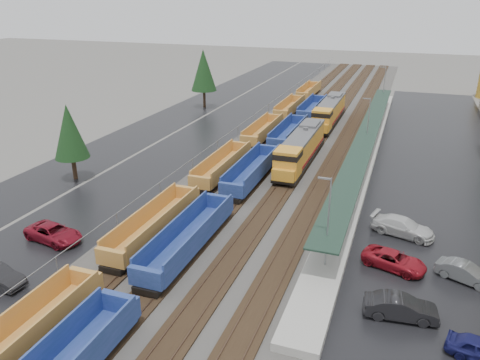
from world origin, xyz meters
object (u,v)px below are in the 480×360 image
object	(u,v)px
well_string_yellow	(223,166)
parked_car_east_c	(403,227)
parked_car_west_c	(54,233)
well_string_blue	(226,200)
locomotive_trail	(329,112)
locomotive_lead	(301,148)
parked_car_east_a	(401,308)
parked_car_east_e	(466,273)
parked_car_east_b	(394,260)

from	to	relation	value
well_string_yellow	parked_car_east_c	size ratio (longest dim) A/B	20.05
parked_car_west_c	well_string_blue	bearing A→B (deg)	-38.26
well_string_yellow	locomotive_trail	bearing A→B (deg)	73.84
locomotive_lead	parked_car_east_c	bearing A→B (deg)	-49.39
well_string_blue	parked_car_east_c	size ratio (longest dim) A/B	17.79
locomotive_lead	well_string_yellow	distance (m)	10.43
locomotive_trail	parked_car_east_a	distance (m)	50.38
well_string_blue	parked_car_west_c	world-z (taller)	well_string_blue
locomotive_lead	locomotive_trail	size ratio (longest dim) A/B	1.00
parked_car_west_c	parked_car_east_c	bearing A→B (deg)	-58.91
locomotive_lead	locomotive_trail	bearing A→B (deg)	90.00
parked_car_west_c	parked_car_east_a	bearing A→B (deg)	-82.17
parked_car_east_a	well_string_blue	bearing A→B (deg)	49.08
well_string_yellow	parked_car_east_c	xyz separation A→B (m)	(21.03, -8.59, -0.35)
locomotive_trail	parked_car_east_e	size ratio (longest dim) A/B	4.29
well_string_blue	parked_car_east_e	xyz separation A→B (m)	(21.81, -5.50, -0.49)
well_string_yellow	parked_car_east_c	bearing A→B (deg)	-22.21
locomotive_trail	parked_car_east_c	bearing A→B (deg)	-70.20
locomotive_trail	parked_car_east_e	world-z (taller)	locomotive_trail
parked_car_east_a	parked_car_west_c	bearing A→B (deg)	81.84
locomotive_lead	parked_car_east_b	distance (m)	24.75
parked_car_west_c	parked_car_east_e	distance (m)	34.29
parked_car_east_a	parked_car_east_e	xyz separation A→B (m)	(4.48, 6.24, -0.09)
parked_car_west_c	parked_car_east_a	size ratio (longest dim) A/B	1.12
parked_car_east_c	well_string_blue	bearing A→B (deg)	106.76
locomotive_trail	well_string_yellow	distance (m)	28.76
well_string_yellow	parked_car_west_c	bearing A→B (deg)	-111.62
parked_car_east_a	locomotive_trail	bearing A→B (deg)	8.55
parked_car_west_c	parked_car_east_b	xyz separation A→B (m)	(28.62, 5.62, -0.06)
well_string_blue	parked_car_east_a	bearing A→B (deg)	-34.11
parked_car_east_a	well_string_yellow	bearing A→B (deg)	38.70
parked_car_east_e	locomotive_lead	bearing A→B (deg)	62.92
well_string_yellow	parked_car_east_c	distance (m)	22.72
parked_car_east_a	parked_car_east_b	world-z (taller)	parked_car_east_a
well_string_yellow	parked_car_east_a	bearing A→B (deg)	-44.50
locomotive_trail	parked_car_east_e	xyz separation A→B (m)	(17.81, -42.33, -1.55)
locomotive_lead	parked_car_west_c	size ratio (longest dim) A/B	3.41
locomotive_trail	parked_car_west_c	size ratio (longest dim) A/B	3.41
parked_car_east_c	locomotive_lead	bearing A→B (deg)	55.25
parked_car_east_b	parked_car_east_c	xyz separation A→B (m)	(0.43, 6.06, 0.12)
well_string_yellow	well_string_blue	distance (m)	10.05
locomotive_trail	well_string_yellow	bearing A→B (deg)	-106.16
well_string_blue	parked_car_east_b	bearing A→B (deg)	-18.10
locomotive_trail	parked_car_east_a	world-z (taller)	locomotive_trail
parked_car_west_c	parked_car_east_a	xyz separation A→B (m)	(29.36, -0.70, 0.04)
locomotive_trail	locomotive_lead	bearing A→B (deg)	-90.00
parked_car_east_b	parked_car_west_c	bearing A→B (deg)	118.80
parked_car_east_a	parked_car_east_e	world-z (taller)	parked_car_east_a
locomotive_trail	parked_car_west_c	world-z (taller)	locomotive_trail
parked_car_east_b	well_string_yellow	bearing A→B (deg)	72.28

